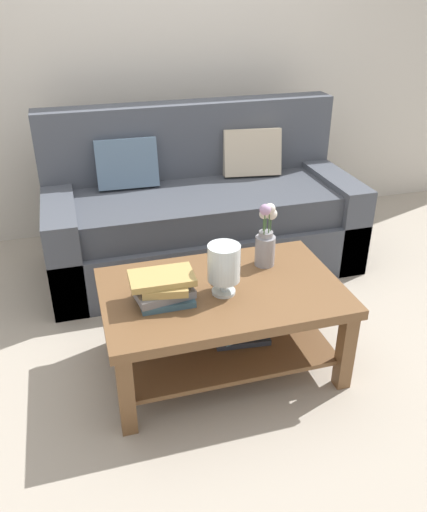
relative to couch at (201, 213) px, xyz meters
name	(u,v)px	position (x,y,z in m)	size (l,w,h in m)	color
ground_plane	(217,332)	(-0.14, -0.87, -0.36)	(10.00, 10.00, 0.00)	#ADA393
back_wall	(153,48)	(-0.14, 0.78, 0.99)	(6.40, 0.12, 2.70)	beige
couch	(201,213)	(0.00, 0.00, 0.00)	(2.06, 0.90, 1.06)	#474C56
coffee_table	(223,311)	(-0.19, -1.14, -0.03)	(1.17, 0.74, 0.47)	brown
book_stack_main	(164,288)	(-0.48, -1.17, 0.18)	(0.30, 0.22, 0.14)	#3D6075
glass_hurricane_vase	(224,265)	(-0.20, -1.18, 0.26)	(0.15, 0.15, 0.25)	silver
flower_pitcher	(266,238)	(0.09, -0.97, 0.26)	(0.11, 0.11, 0.35)	gray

